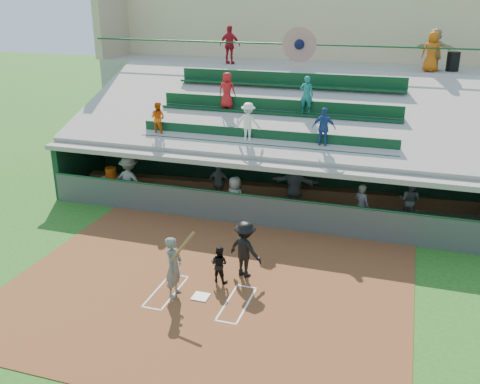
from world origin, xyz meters
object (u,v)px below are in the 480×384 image
(home_plate, at_px, (201,297))
(catcher, at_px, (219,264))
(white_table, at_px, (113,187))
(water_cooler, at_px, (111,173))
(trash_bin, at_px, (453,62))
(batter_at_plate, at_px, (174,267))

(home_plate, xyz_separation_m, catcher, (0.19, 0.96, 0.52))
(white_table, relative_size, water_cooler, 2.01)
(home_plate, bearing_deg, catcher, 78.96)
(catcher, bearing_deg, trash_bin, -108.32)
(home_plate, xyz_separation_m, trash_bin, (6.37, 12.92, 4.96))
(trash_bin, bearing_deg, catcher, -117.35)
(batter_at_plate, distance_m, white_table, 8.18)
(water_cooler, distance_m, trash_bin, 14.87)
(water_cooler, xyz_separation_m, trash_bin, (12.53, 6.95, 3.98))
(home_plate, xyz_separation_m, batter_at_plate, (-0.71, -0.10, 0.85))
(white_table, bearing_deg, water_cooler, -85.47)
(batter_at_plate, bearing_deg, white_table, 131.81)
(white_table, relative_size, trash_bin, 1.10)
(batter_at_plate, distance_m, water_cooler, 8.16)
(catcher, xyz_separation_m, white_table, (-6.34, 5.03, -0.14))
(home_plate, relative_size, batter_at_plate, 0.22)
(trash_bin, bearing_deg, white_table, -151.06)
(batter_at_plate, relative_size, trash_bin, 2.46)
(catcher, distance_m, trash_bin, 14.17)
(catcher, height_order, white_table, catcher)
(home_plate, bearing_deg, trash_bin, 63.75)
(home_plate, distance_m, water_cooler, 8.63)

